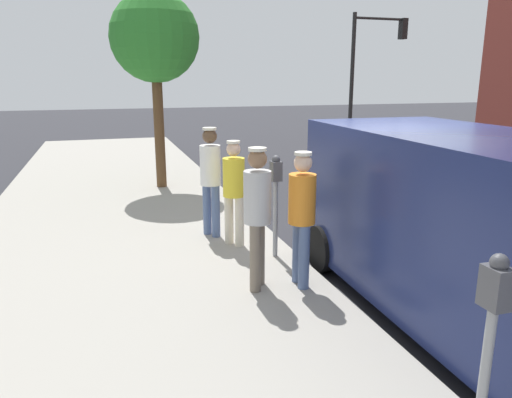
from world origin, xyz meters
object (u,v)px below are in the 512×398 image
(pedestrian_in_gray, at_px, (257,209))
(parking_meter_far, at_px, (491,324))
(parked_van, at_px, (486,231))
(pedestrian_in_yellow, at_px, (234,187))
(pedestrian_in_white, at_px, (211,174))
(parking_meter_near, at_px, (276,189))
(street_tree, at_px, (155,39))
(traffic_light_corner, at_px, (372,58))
(pedestrian_in_orange, at_px, (302,211))

(pedestrian_in_gray, bearing_deg, parking_meter_far, 100.63)
(parking_meter_far, bearing_deg, parked_van, -131.46)
(pedestrian_in_yellow, xyz_separation_m, pedestrian_in_white, (0.24, -0.58, 0.10))
(parking_meter_near, bearing_deg, street_tree, -78.94)
(parking_meter_near, xyz_separation_m, pedestrian_in_gray, (0.59, 0.99, 0.00))
(pedestrian_in_yellow, height_order, pedestrian_in_white, pedestrian_in_white)
(parking_meter_near, relative_size, pedestrian_in_yellow, 0.91)
(parking_meter_near, height_order, traffic_light_corner, traffic_light_corner)
(street_tree, bearing_deg, parking_meter_near, 101.06)
(pedestrian_in_white, bearing_deg, parking_meter_near, 118.94)
(parking_meter_near, xyz_separation_m, pedestrian_in_orange, (0.04, 1.07, -0.04))
(parking_meter_far, height_order, pedestrian_in_white, pedestrian_in_white)
(pedestrian_in_gray, xyz_separation_m, pedestrian_in_white, (0.10, -2.24, 0.02))
(pedestrian_in_white, xyz_separation_m, street_tree, (0.35, -4.08, 2.40))
(parking_meter_near, height_order, parked_van, parked_van)
(parking_meter_near, distance_m, pedestrian_in_gray, 1.15)
(pedestrian_in_orange, distance_m, pedestrian_in_gray, 0.56)
(parked_van, bearing_deg, street_tree, -71.93)
(traffic_light_corner, bearing_deg, parked_van, 64.35)
(pedestrian_in_orange, bearing_deg, street_tree, -81.13)
(pedestrian_in_yellow, bearing_deg, parking_meter_far, 95.33)
(parking_meter_near, distance_m, pedestrian_in_yellow, 0.81)
(pedestrian_in_white, height_order, street_tree, street_tree)
(street_tree, bearing_deg, pedestrian_in_white, 94.92)
(traffic_light_corner, bearing_deg, pedestrian_in_orange, 56.71)
(pedestrian_in_orange, distance_m, pedestrian_in_yellow, 1.79)
(pedestrian_in_orange, bearing_deg, parked_van, 138.05)
(parking_meter_near, xyz_separation_m, parking_meter_far, (0.00, 4.16, 0.00))
(parking_meter_far, bearing_deg, pedestrian_in_gray, -79.37)
(pedestrian_in_orange, xyz_separation_m, pedestrian_in_white, (0.65, -2.32, 0.06))
(pedestrian_in_orange, height_order, traffic_light_corner, traffic_light_corner)
(pedestrian_in_yellow, bearing_deg, parked_van, 121.97)
(pedestrian_in_gray, bearing_deg, pedestrian_in_yellow, -94.99)
(pedestrian_in_orange, bearing_deg, parking_meter_far, 90.78)
(parked_van, bearing_deg, traffic_light_corner, -115.65)
(parking_meter_near, distance_m, parking_meter_far, 4.16)
(parking_meter_far, bearing_deg, pedestrian_in_orange, -89.22)
(parking_meter_far, relative_size, pedestrian_in_gray, 0.85)
(pedestrian_in_white, bearing_deg, parking_meter_far, 97.27)
(parking_meter_far, xyz_separation_m, street_tree, (1.04, -9.49, 2.42))
(pedestrian_in_gray, xyz_separation_m, pedestrian_in_yellow, (-0.14, -1.65, -0.08))
(pedestrian_in_gray, relative_size, traffic_light_corner, 0.34)
(parking_meter_near, height_order, street_tree, street_tree)
(pedestrian_in_gray, relative_size, pedestrian_in_white, 0.99)
(pedestrian_in_gray, xyz_separation_m, traffic_light_corner, (-8.77, -12.42, 2.33))
(parking_meter_near, relative_size, traffic_light_corner, 0.29)
(parking_meter_near, bearing_deg, pedestrian_in_orange, 87.77)
(pedestrian_in_white, distance_m, parked_van, 4.31)
(pedestrian_in_yellow, distance_m, traffic_light_corner, 14.01)
(parked_van, bearing_deg, pedestrian_in_white, -59.44)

